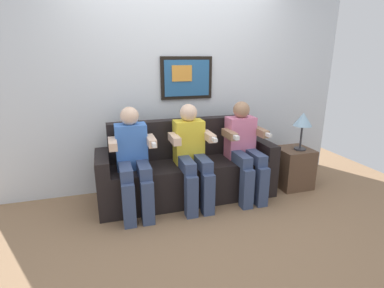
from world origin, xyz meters
name	(u,v)px	position (x,y,z in m)	size (l,w,h in m)	color
ground_plane	(196,209)	(0.00, 0.00, 0.00)	(5.74, 5.74, 0.00)	#8C6B4C
back_wall_assembly	(177,82)	(0.00, 0.76, 1.30)	(4.41, 0.10, 2.60)	silver
couch	(188,172)	(0.00, 0.33, 0.31)	(2.01, 0.58, 0.90)	black
person_on_left	(133,158)	(-0.63, 0.16, 0.61)	(0.46, 0.56, 1.11)	#3F72CC
person_in_middle	(192,152)	(0.00, 0.16, 0.61)	(0.46, 0.56, 1.11)	yellow
person_on_right	(244,147)	(0.63, 0.16, 0.61)	(0.46, 0.56, 1.11)	pink
side_table_right	(293,168)	(1.36, 0.22, 0.25)	(0.40, 0.40, 0.50)	brown
table_lamp	(303,121)	(1.39, 0.17, 0.86)	(0.22, 0.22, 0.46)	#333338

